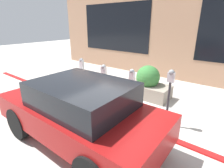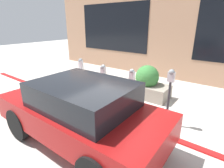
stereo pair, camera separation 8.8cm
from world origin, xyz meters
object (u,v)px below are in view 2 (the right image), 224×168
at_px(planter_box, 147,84).
at_px(parking_meter_fourth, 81,71).
at_px(parking_meter_second, 131,85).
at_px(parking_meter_middle, 103,78).
at_px(parked_car_front, 81,111).
at_px(parking_meter_nearest, 170,87).

bearing_deg(planter_box, parking_meter_fourth, 37.15).
relative_size(parking_meter_second, parking_meter_fourth, 0.96).
relative_size(parking_meter_middle, parked_car_front, 0.35).
xyz_separation_m(parking_meter_nearest, planter_box, (1.27, -1.37, -0.58)).
bearing_deg(parking_meter_second, planter_box, -82.01).
xyz_separation_m(parking_meter_nearest, parking_meter_second, (1.07, 0.03, -0.19)).
xyz_separation_m(parking_meter_middle, parked_car_front, (-0.83, 1.75, -0.13)).
height_order(parking_meter_nearest, parked_car_front, parking_meter_nearest).
height_order(parking_meter_middle, parking_meter_fourth, parking_meter_fourth).
xyz_separation_m(parking_meter_nearest, parking_meter_fourth, (3.11, 0.02, -0.09)).
xyz_separation_m(parking_meter_middle, planter_box, (-0.81, -1.42, -0.43)).
relative_size(parking_meter_nearest, parking_meter_fourth, 1.07).
distance_m(parking_meter_nearest, parking_meter_fourth, 3.11).
height_order(parking_meter_second, parked_car_front, parked_car_front).
relative_size(parking_meter_fourth, parked_car_front, 0.36).
bearing_deg(planter_box, parked_car_front, 90.39).
relative_size(parking_meter_nearest, parking_meter_second, 1.12).
bearing_deg(parking_meter_nearest, parking_meter_middle, 1.49).
bearing_deg(parking_meter_middle, parking_meter_nearest, -178.51).
height_order(parking_meter_nearest, parking_meter_second, parking_meter_nearest).
bearing_deg(parked_car_front, parking_meter_nearest, -125.25).
distance_m(parking_meter_middle, parking_meter_fourth, 1.03).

